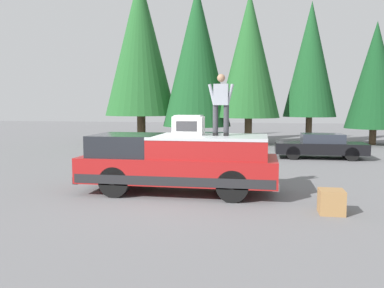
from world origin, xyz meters
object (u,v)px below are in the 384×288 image
(compressor_unit, at_px, (189,125))
(parked_car_black, at_px, (320,146))
(pickup_truck, at_px, (179,162))
(parked_car_grey, at_px, (202,145))
(person_on_truck_bed, at_px, (221,103))
(wooden_crate, at_px, (331,202))

(compressor_unit, relative_size, parked_car_black, 0.20)
(pickup_truck, relative_size, parked_car_black, 1.35)
(pickup_truck, xyz_separation_m, parked_car_grey, (7.89, 0.52, -0.29))
(person_on_truck_bed, height_order, wooden_crate, person_on_truck_bed)
(parked_car_black, height_order, parked_car_grey, same)
(pickup_truck, relative_size, wooden_crate, 9.89)
(pickup_truck, bearing_deg, compressor_unit, -71.31)
(pickup_truck, height_order, wooden_crate, pickup_truck)
(compressor_unit, xyz_separation_m, wooden_crate, (-1.67, -3.65, -1.65))
(parked_car_black, bearing_deg, person_on_truck_bed, 154.92)
(parked_car_grey, distance_m, wooden_crate, 10.46)
(pickup_truck, bearing_deg, wooden_crate, -111.93)
(compressor_unit, height_order, parked_car_grey, compressor_unit)
(compressor_unit, bearing_deg, parked_car_black, -30.29)
(person_on_truck_bed, distance_m, parked_car_black, 9.31)
(pickup_truck, relative_size, parked_car_grey, 1.35)
(parked_car_grey, bearing_deg, pickup_truck, -176.24)
(compressor_unit, distance_m, parked_car_grey, 7.96)
(person_on_truck_bed, relative_size, parked_car_black, 0.41)
(compressor_unit, height_order, person_on_truck_bed, person_on_truck_bed)
(person_on_truck_bed, relative_size, parked_car_grey, 0.41)
(compressor_unit, bearing_deg, parked_car_grey, 5.74)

